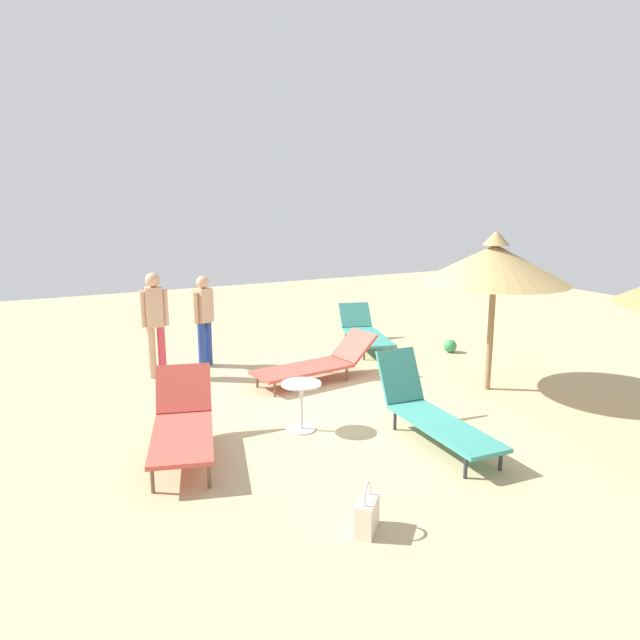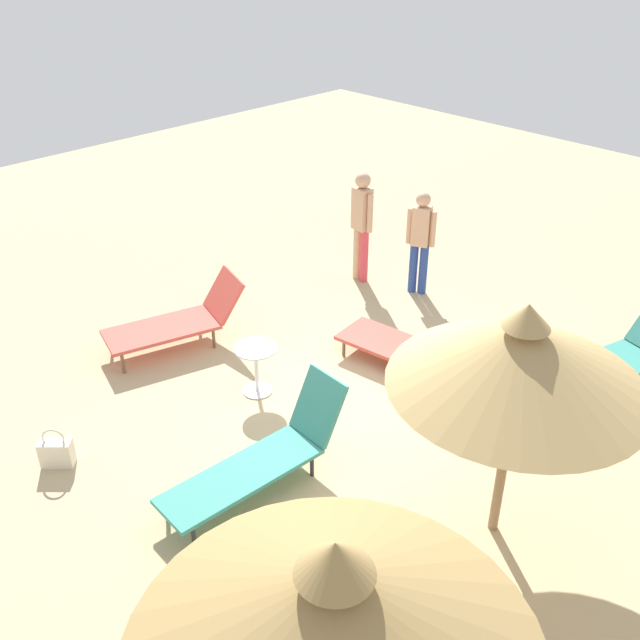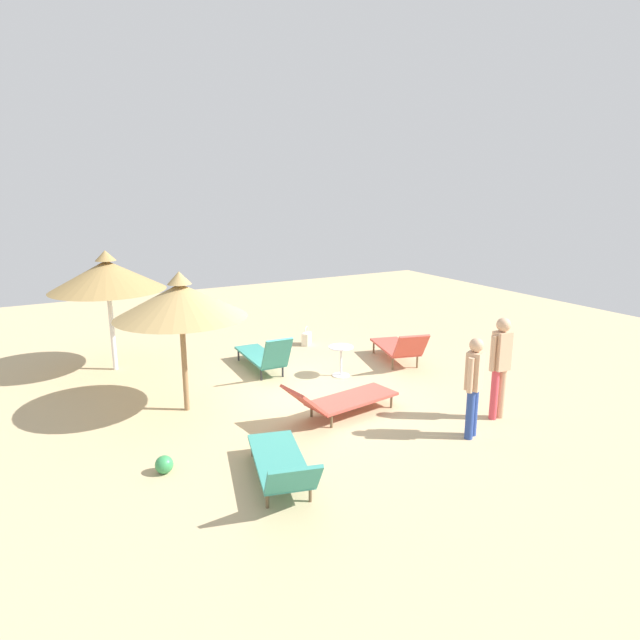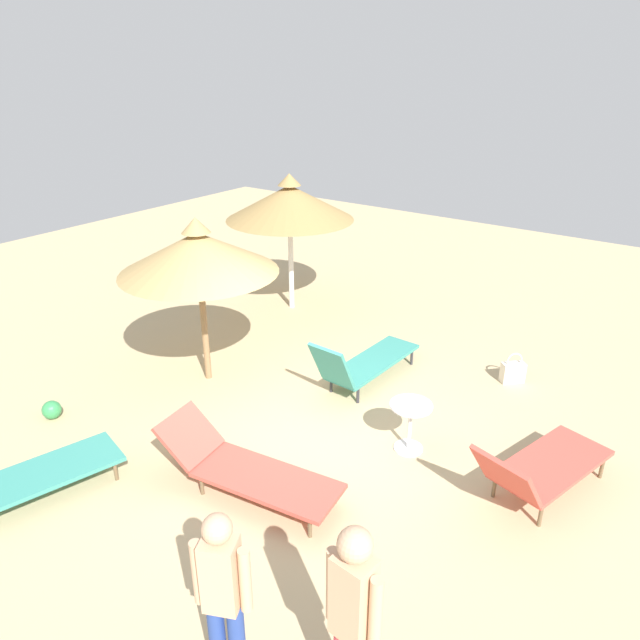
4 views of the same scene
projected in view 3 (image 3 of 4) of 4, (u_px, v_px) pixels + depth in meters
ground at (306, 398)px, 10.47m from camera, size 24.00×24.00×0.10m
parasol_umbrella_near_left at (180, 301)px, 9.33m from camera, size 2.28×2.28×2.52m
parasol_umbrella_edge at (107, 275)px, 11.49m from camera, size 2.40×2.40×2.62m
lounge_chair_center at (282, 464)px, 7.21m from camera, size 1.16×2.12×0.76m
lounge_chair_far_right at (340, 399)px, 9.45m from camera, size 2.22×0.95×0.73m
lounge_chair_front at (264, 356)px, 11.70m from camera, size 0.68×2.14×0.97m
lounge_chair_back at (399, 347)px, 12.26m from camera, size 1.17×1.99×0.89m
person_standing_near_right at (501, 361)px, 9.21m from camera, size 0.45×0.24×1.79m
person_standing_far_left at (474, 382)px, 8.52m from camera, size 0.42×0.31×1.64m
handbag at (306, 338)px, 13.81m from camera, size 0.36×0.36×0.49m
side_table_round at (341, 356)px, 11.46m from camera, size 0.53×0.53×0.65m
beach_ball at (164, 465)px, 7.60m from camera, size 0.26×0.26×0.26m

